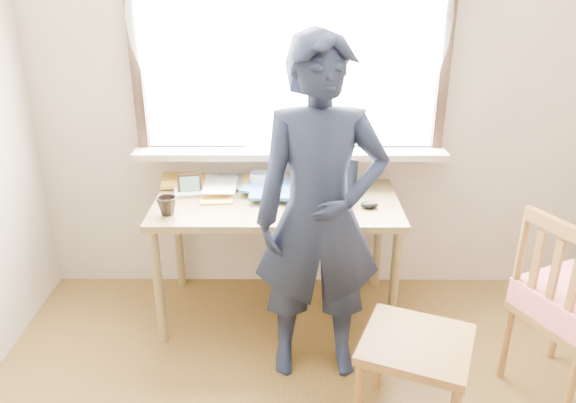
{
  "coord_description": "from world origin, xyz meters",
  "views": [
    {
      "loc": [
        -0.2,
        -1.28,
        1.98
      ],
      "look_at": [
        -0.21,
        0.95,
        1.02
      ],
      "focal_mm": 35.0,
      "sensor_mm": 36.0,
      "label": 1
    }
  ],
  "objects_px": {
    "mug_dark": "(167,206)",
    "work_chair": "(416,354)",
    "desk": "(277,213)",
    "side_chair": "(573,305)",
    "person": "(320,216)",
    "mug_white": "(260,180)",
    "laptop": "(324,194)"
  },
  "relations": [
    {
      "from": "laptop",
      "to": "mug_dark",
      "type": "relative_size",
      "value": 3.76
    },
    {
      "from": "desk",
      "to": "person",
      "type": "distance_m",
      "value": 0.57
    },
    {
      "from": "laptop",
      "to": "person",
      "type": "xyz_separation_m",
      "value": [
        -0.04,
        -0.45,
        0.07
      ]
    },
    {
      "from": "mug_white",
      "to": "side_chair",
      "type": "height_order",
      "value": "side_chair"
    },
    {
      "from": "laptop",
      "to": "person",
      "type": "relative_size",
      "value": 0.23
    },
    {
      "from": "work_chair",
      "to": "person",
      "type": "xyz_separation_m",
      "value": [
        -0.41,
        0.43,
        0.47
      ]
    },
    {
      "from": "mug_white",
      "to": "mug_dark",
      "type": "xyz_separation_m",
      "value": [
        -0.47,
        -0.39,
        0.0
      ]
    },
    {
      "from": "work_chair",
      "to": "side_chair",
      "type": "relative_size",
      "value": 0.61
    },
    {
      "from": "laptop",
      "to": "mug_white",
      "type": "distance_m",
      "value": 0.43
    },
    {
      "from": "mug_white",
      "to": "mug_dark",
      "type": "bearing_deg",
      "value": -140.66
    },
    {
      "from": "side_chair",
      "to": "work_chair",
      "type": "bearing_deg",
      "value": -164.07
    },
    {
      "from": "laptop",
      "to": "mug_white",
      "type": "xyz_separation_m",
      "value": [
        -0.37,
        0.23,
        -0.01
      ]
    },
    {
      "from": "mug_white",
      "to": "work_chair",
      "type": "relative_size",
      "value": 0.21
    },
    {
      "from": "mug_dark",
      "to": "work_chair",
      "type": "distance_m",
      "value": 1.46
    },
    {
      "from": "laptop",
      "to": "mug_dark",
      "type": "height_order",
      "value": "laptop"
    },
    {
      "from": "mug_dark",
      "to": "work_chair",
      "type": "xyz_separation_m",
      "value": [
        1.21,
        -0.72,
        -0.39
      ]
    },
    {
      "from": "mug_white",
      "to": "desk",
      "type": "bearing_deg",
      "value": -61.72
    },
    {
      "from": "side_chair",
      "to": "mug_dark",
      "type": "bearing_deg",
      "value": 165.79
    },
    {
      "from": "work_chair",
      "to": "laptop",
      "type": "bearing_deg",
      "value": 112.62
    },
    {
      "from": "laptop",
      "to": "side_chair",
      "type": "distance_m",
      "value": 1.35
    },
    {
      "from": "work_chair",
      "to": "mug_white",
      "type": "bearing_deg",
      "value": 123.51
    },
    {
      "from": "desk",
      "to": "mug_dark",
      "type": "distance_m",
      "value": 0.62
    },
    {
      "from": "mug_dark",
      "to": "desk",
      "type": "bearing_deg",
      "value": 18.29
    },
    {
      "from": "desk",
      "to": "laptop",
      "type": "xyz_separation_m",
      "value": [
        0.26,
        -0.03,
        0.13
      ]
    },
    {
      "from": "side_chair",
      "to": "person",
      "type": "distance_m",
      "value": 1.25
    },
    {
      "from": "laptop",
      "to": "mug_white",
      "type": "height_order",
      "value": "laptop"
    },
    {
      "from": "person",
      "to": "side_chair",
      "type": "bearing_deg",
      "value": -12.88
    },
    {
      "from": "person",
      "to": "mug_white",
      "type": "bearing_deg",
      "value": 112.57
    },
    {
      "from": "desk",
      "to": "work_chair",
      "type": "bearing_deg",
      "value": -55.44
    },
    {
      "from": "mug_white",
      "to": "person",
      "type": "height_order",
      "value": "person"
    },
    {
      "from": "desk",
      "to": "side_chair",
      "type": "bearing_deg",
      "value": -26.29
    },
    {
      "from": "mug_white",
      "to": "mug_dark",
      "type": "relative_size",
      "value": 1.14
    }
  ]
}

